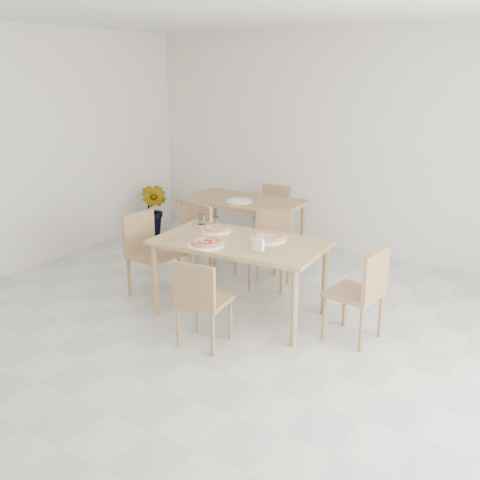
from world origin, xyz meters
The scene contains 21 objects.
main_table centered at (-0.14, 1.03, 0.67)m, with size 1.66×1.03×0.75m.
chair_south centered at (-0.05, 0.26, 0.46)m, with size 0.44×0.44×0.79m.
chair_north centered at (-0.28, 1.89, 0.48)m, with size 0.50×0.50×0.82m.
chair_west centered at (-1.24, 0.96, 0.51)m, with size 0.45×0.45×0.87m.
chair_east centered at (1.06, 1.11, 0.49)m, with size 0.47×0.47×0.85m.
plate_margherita centered at (-0.51, 1.17, 0.76)m, with size 0.31×0.31×0.02m, color white.
plate_mushroom centered at (0.08, 1.19, 0.76)m, with size 0.35×0.35×0.02m, color white.
plate_pepperoni centered at (-0.32, 0.73, 0.76)m, with size 0.34×0.34×0.02m, color white.
pizza_margherita centered at (-0.51, 1.17, 0.78)m, with size 0.32×0.32×0.03m.
pizza_mushroom centered at (0.08, 1.19, 0.78)m, with size 0.35×0.35×0.03m.
pizza_pepperoni centered at (-0.32, 0.73, 0.78)m, with size 0.36×0.36×0.03m.
tumbler_a centered at (-0.80, 1.31, 0.80)m, with size 0.07×0.07×0.10m, color white.
tumbler_b centered at (-0.63, 1.33, 0.80)m, with size 0.07×0.07×0.10m, color white.
napkin_holder centered at (0.18, 0.83, 0.81)m, with size 0.12×0.07×0.13m.
fork_a centered at (-0.24, 1.16, 0.75)m, with size 0.02×0.19×0.01m, color silver.
fork_b centered at (-0.67, 0.67, 0.75)m, with size 0.01×0.17×0.01m, color silver.
second_table centered at (-1.04, 2.53, 0.67)m, with size 1.48×0.85×0.75m.
chair_back_s centered at (-1.01, 1.70, 0.51)m, with size 0.54×0.54×0.89m.
chair_back_n centered at (-1.04, 3.28, 0.46)m, with size 0.44×0.44×0.79m.
plate_empty centered at (-1.03, 2.41, 0.76)m, with size 0.33×0.33×0.02m, color white.
potted_plant centered at (-2.65, 2.67, 0.38)m, with size 0.42×0.34×0.77m, color #1C6023.
Camera 1 is at (2.58, -3.24, 2.29)m, focal length 42.00 mm.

